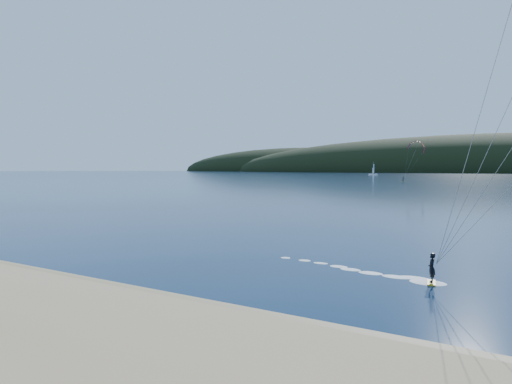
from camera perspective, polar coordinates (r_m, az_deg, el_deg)
ground at (r=19.62m, az=-20.69°, el=-15.95°), size 1800.00×1800.00×0.00m
wet_sand at (r=22.49m, az=-11.34°, el=-13.22°), size 220.00×2.50×0.10m
kitesurfer_far at (r=219.45m, az=19.23°, el=4.94°), size 11.39×6.66×17.54m
sailboat at (r=428.67m, az=14.35°, el=2.18°), size 7.93×5.21×11.49m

